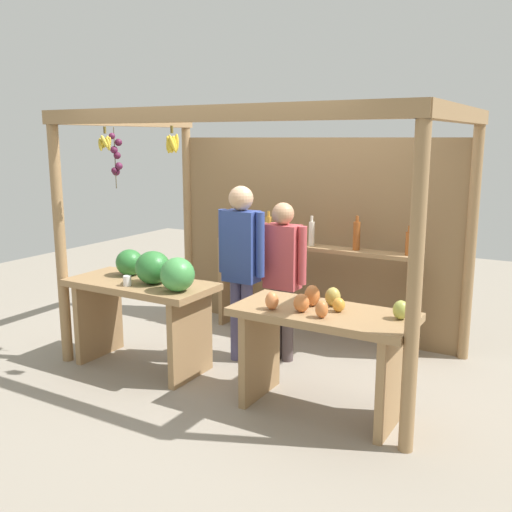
% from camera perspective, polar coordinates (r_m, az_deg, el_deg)
% --- Properties ---
extents(ground_plane, '(12.00, 12.00, 0.00)m').
position_cam_1_polar(ground_plane, '(5.65, 1.01, -10.08)').
color(ground_plane, gray).
rests_on(ground_plane, ground).
extents(market_stall, '(3.37, 2.06, 2.32)m').
position_cam_1_polar(market_stall, '(5.71, 3.24, 4.15)').
color(market_stall, '#99754C').
rests_on(market_stall, ground).
extents(fruit_counter_left, '(1.37, 0.64, 1.11)m').
position_cam_1_polar(fruit_counter_left, '(5.29, -10.69, -3.45)').
color(fruit_counter_left, '#99754C').
rests_on(fruit_counter_left, ground).
extents(fruit_counter_right, '(1.37, 0.64, 0.98)m').
position_cam_1_polar(fruit_counter_right, '(4.45, 6.59, -7.84)').
color(fruit_counter_right, '#99754C').
rests_on(fruit_counter_right, ground).
extents(bottle_shelf_unit, '(2.16, 0.22, 1.34)m').
position_cam_1_polar(bottle_shelf_unit, '(5.99, 5.31, -0.98)').
color(bottle_shelf_unit, '#99754C').
rests_on(bottle_shelf_unit, ground).
extents(vendor_man, '(0.48, 0.22, 1.66)m').
position_cam_1_polar(vendor_man, '(5.32, -1.46, -0.16)').
color(vendor_man, '#514E79').
rests_on(vendor_man, ground).
extents(vendor_woman, '(0.48, 0.20, 1.51)m').
position_cam_1_polar(vendor_woman, '(5.38, 2.63, -1.21)').
color(vendor_woman, '#4F4242').
rests_on(vendor_woman, ground).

